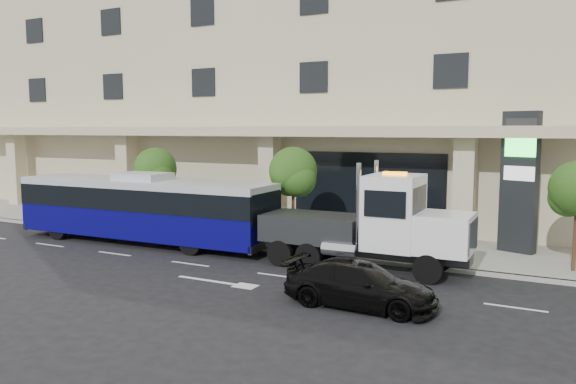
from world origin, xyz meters
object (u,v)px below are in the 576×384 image
city_bus (143,207)px  signage_pylon (519,181)px  black_sedan (360,285)px  tow_truck (373,226)px

city_bus → signage_pylon: (15.78, 5.16, 1.47)m
city_bus → signage_pylon: 16.67m
city_bus → signage_pylon: signage_pylon is taller
black_sedan → signage_pylon: (3.52, 9.53, 2.48)m
city_bus → black_sedan: bearing=-21.0°
city_bus → signage_pylon: size_ratio=2.22×
black_sedan → signage_pylon: signage_pylon is taller
black_sedan → signage_pylon: 10.46m
black_sedan → signage_pylon: size_ratio=0.79×
tow_truck → black_sedan: size_ratio=1.95×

